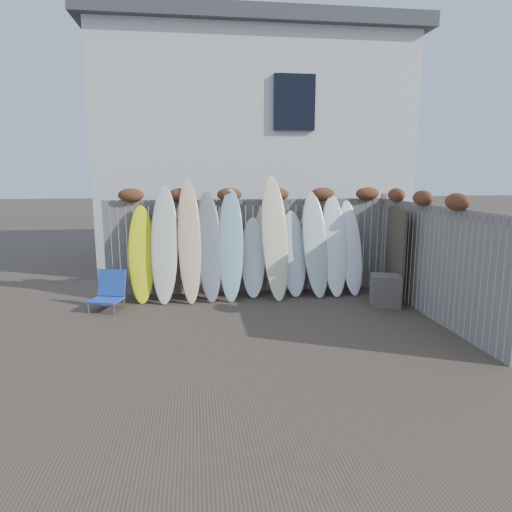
{
  "coord_description": "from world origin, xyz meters",
  "views": [
    {
      "loc": [
        -1.14,
        -7.19,
        2.56
      ],
      "look_at": [
        0.0,
        1.2,
        1.0
      ],
      "focal_mm": 32.0,
      "sensor_mm": 36.0,
      "label": 1
    }
  ],
  "objects": [
    {
      "name": "surfboard_5",
      "position": [
        0.05,
        2.05,
        0.82
      ],
      "size": [
        0.56,
        0.64,
        1.63
      ],
      "primitive_type": "ellipsoid",
      "rotation": [
        -0.31,
        0.0,
        -0.1
      ],
      "color": "white",
      "rests_on": "ground"
    },
    {
      "name": "beach_chair",
      "position": [
        -2.77,
        1.47,
        0.34
      ],
      "size": [
        0.69,
        0.72,
        0.73
      ],
      "color": "#2447B8",
      "rests_on": "ground"
    },
    {
      "name": "right_fence",
      "position": [
        2.99,
        0.25,
        1.14
      ],
      "size": [
        0.28,
        4.4,
        2.24
      ],
      "color": "slate",
      "rests_on": "ground"
    },
    {
      "name": "surfboard_10",
      "position": [
        2.14,
        2.0,
        0.99
      ],
      "size": [
        0.54,
        0.74,
        1.97
      ],
      "primitive_type": "ellipsoid",
      "rotation": [
        -0.31,
        0.0,
        0.08
      ],
      "color": "white",
      "rests_on": "ground"
    },
    {
      "name": "ground",
      "position": [
        0.0,
        0.0,
        0.0
      ],
      "size": [
        80.0,
        80.0,
        0.0
      ],
      "primitive_type": "plane",
      "color": "#493A2D"
    },
    {
      "name": "surfboard_8",
      "position": [
        1.36,
        1.95,
        1.08
      ],
      "size": [
        0.59,
        0.8,
        2.16
      ],
      "primitive_type": "ellipsoid",
      "rotation": [
        -0.31,
        0.0,
        0.08
      ],
      "color": "beige",
      "rests_on": "ground"
    },
    {
      "name": "surfboard_3",
      "position": [
        -0.85,
        1.92,
        1.09
      ],
      "size": [
        0.54,
        0.8,
        2.19
      ],
      "primitive_type": "ellipsoid",
      "rotation": [
        -0.31,
        0.0,
        0.07
      ],
      "color": "slate",
      "rests_on": "ground"
    },
    {
      "name": "surfboard_7",
      "position": [
        0.91,
        2.03,
        0.88
      ],
      "size": [
        0.55,
        0.65,
        1.76
      ],
      "primitive_type": "ellipsoid",
      "rotation": [
        -0.31,
        0.0,
        0.02
      ],
      "color": "silver",
      "rests_on": "ground"
    },
    {
      "name": "surfboard_1",
      "position": [
        -1.74,
        1.92,
        1.15
      ],
      "size": [
        0.57,
        0.83,
        2.3
      ],
      "primitive_type": "ellipsoid",
      "rotation": [
        -0.31,
        0.0,
        -0.05
      ],
      "color": "beige",
      "rests_on": "ground"
    },
    {
      "name": "back_fence",
      "position": [
        0.06,
        2.39,
        1.18
      ],
      "size": [
        6.05,
        0.28,
        2.24
      ],
      "color": "slate",
      "rests_on": "ground"
    },
    {
      "name": "surfboard_2",
      "position": [
        -1.25,
        1.91,
        1.22
      ],
      "size": [
        0.49,
        0.87,
        2.44
      ],
      "primitive_type": "ellipsoid",
      "rotation": [
        -0.31,
        0.0,
        0.05
      ],
      "color": "#DFBA69",
      "rests_on": "ground"
    },
    {
      "name": "surfboard_6",
      "position": [
        0.49,
        1.89,
        1.25
      ],
      "size": [
        0.6,
        0.91,
        2.49
      ],
      "primitive_type": "ellipsoid",
      "rotation": [
        -0.31,
        0.0,
        0.07
      ],
      "color": "beige",
      "rests_on": "ground"
    },
    {
      "name": "surfboard_9",
      "position": [
        1.77,
        1.96,
        1.05
      ],
      "size": [
        0.54,
        0.76,
        2.1
      ],
      "primitive_type": "ellipsoid",
      "rotation": [
        -0.31,
        0.0,
        -0.04
      ],
      "color": "white",
      "rests_on": "ground"
    },
    {
      "name": "surfboard_4",
      "position": [
        -0.42,
        1.91,
        1.12
      ],
      "size": [
        0.58,
        0.83,
        2.24
      ],
      "primitive_type": "ellipsoid",
      "rotation": [
        -0.31,
        0.0,
        -0.1
      ],
      "color": "#8EB5C0",
      "rests_on": "ground"
    },
    {
      "name": "surfboard_0",
      "position": [
        -2.2,
        1.98,
        0.96
      ],
      "size": [
        0.53,
        0.7,
        1.91
      ],
      "primitive_type": "ellipsoid",
      "rotation": [
        -0.31,
        0.0,
        0.03
      ],
      "color": "#FEF80F",
      "rests_on": "ground"
    },
    {
      "name": "wooden_crate",
      "position": [
        2.48,
        0.92,
        0.31
      ],
      "size": [
        0.62,
        0.55,
        0.62
      ],
      "primitive_type": "cube",
      "rotation": [
        0.0,
        0.0,
        -0.22
      ],
      "color": "#746357",
      "rests_on": "ground"
    },
    {
      "name": "lattice_panel",
      "position": [
        2.84,
        1.35,
        0.92
      ],
      "size": [
        0.25,
        1.22,
        1.85
      ],
      "primitive_type": "cube",
      "rotation": [
        0.0,
        0.0,
        -0.16
      ],
      "color": "brown",
      "rests_on": "ground"
    },
    {
      "name": "house",
      "position": [
        0.5,
        6.5,
        3.2
      ],
      "size": [
        8.5,
        5.5,
        6.33
      ],
      "color": "silver",
      "rests_on": "ground"
    }
  ]
}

